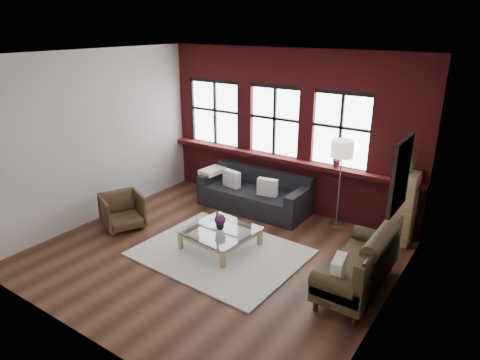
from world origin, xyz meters
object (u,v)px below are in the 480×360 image
Objects in this scene: vase at (220,226)px; floor_lamp at (340,180)px; armchair at (122,211)px; dark_sofa at (254,191)px; coffee_table at (220,239)px; vintage_settee at (358,260)px; drawer_chest at (403,208)px.

vase is 0.08× the size of floor_lamp.
floor_lamp is at bearing -29.89° from armchair.
dark_sofa is 1.75m from coffee_table.
vintage_settee reaches higher than dark_sofa.
vintage_settee is at bearing 3.06° from vase.
vintage_settee is 1.39× the size of drawer_chest.
floor_lamp reaches higher than armchair.
floor_lamp is (-1.16, -0.00, 0.26)m from drawer_chest.
coffee_table is at bearing -141.51° from drawer_chest.
coffee_table is (1.99, 0.39, -0.16)m from armchair.
vintage_settee reaches higher than vase.
vintage_settee is 1.66× the size of coffee_table.
armchair is 2.03m from vase.
dark_sofa is 1.79m from floor_lamp.
dark_sofa is 1.24× the size of floor_lamp.
floor_lamp is at bearing 119.73° from vintage_settee.
dark_sofa is at bearing -12.63° from armchair.
armchair is at bearing -144.53° from floor_lamp.
drawer_chest reaches higher than armchair.
dark_sofa is 3.10× the size of armchair.
floor_lamp is at bearing 8.63° from dark_sofa.
vase is at bearing -54.26° from armchair.
armchair is 4.07m from floor_lamp.
dark_sofa reaches higher than armchair.
coffee_table is 7.63× the size of vase.
vase is (1.99, 0.39, 0.09)m from armchair.
vintage_settee is at bearing -29.75° from dark_sofa.
vintage_settee is 4.36m from armchair.
dark_sofa is at bearing 150.25° from vintage_settee.
coffee_table is 2.45m from floor_lamp.
coffee_table is (0.40, -1.69, -0.24)m from dark_sofa.
dark_sofa is 15.95× the size of vase.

